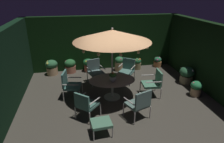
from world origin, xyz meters
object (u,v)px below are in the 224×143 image
object	(u,v)px
centerpiece_planter	(113,76)
patio_chair_south	(127,69)
potted_plant_left_near	(158,62)
patio_chair_east	(139,103)
potted_plant_right_near	(187,74)
patio_chair_southwest	(95,70)
patio_chair_north	(69,83)
ottoman_footrest	(101,123)
potted_plant_back_center	(137,64)
patio_umbrella	(112,36)
potted_plant_right_far	(70,66)
potted_plant_front_corner	(196,88)
potted_plant_left_far	(88,64)
potted_plant_back_left	(119,64)
patio_chair_northeast	(86,104)
potted_plant_back_right	(52,67)
patio_dining_table	(112,83)
patio_chair_southeast	(154,82)

from	to	relation	value
centerpiece_planter	patio_chair_south	size ratio (longest dim) A/B	0.36
potted_plant_left_near	patio_chair_east	bearing A→B (deg)	-119.72
potted_plant_right_near	potted_plant_left_near	bearing A→B (deg)	101.15
patio_chair_south	patio_chair_southwest	xyz separation A→B (m)	(-1.33, 0.22, -0.01)
patio_chair_north	ottoman_footrest	world-z (taller)	patio_chair_north
potted_plant_back_center	potted_plant_right_near	size ratio (longest dim) A/B	0.77
patio_umbrella	potted_plant_right_far	xyz separation A→B (m)	(-1.49, 2.72, -1.95)
patio_chair_east	potted_plant_back_center	size ratio (longest dim) A/B	1.79
patio_chair_south	potted_plant_right_near	size ratio (longest dim) A/B	1.36
potted_plant_right_near	potted_plant_front_corner	bearing A→B (deg)	-101.99
potted_plant_right_near	potted_plant_left_far	distance (m)	4.45
patio_chair_north	potted_plant_right_far	world-z (taller)	patio_chair_north
patio_chair_east	potted_plant_back_left	distance (m)	3.95
patio_chair_northeast	patio_chair_south	xyz separation A→B (m)	(1.90, 2.35, 0.04)
ottoman_footrest	potted_plant_back_right	bearing A→B (deg)	110.14
patio_chair_northeast	patio_chair_south	world-z (taller)	patio_chair_south
patio_dining_table	potted_plant_right_far	world-z (taller)	patio_dining_table
patio_chair_east	potted_plant_left_far	bearing A→B (deg)	106.24
patio_umbrella	patio_chair_east	distance (m)	2.29
patio_chair_east	patio_chair_southeast	bearing A→B (deg)	53.14
patio_chair_south	ottoman_footrest	xyz separation A→B (m)	(-1.55, -3.12, -0.22)
potted_plant_back_left	potted_plant_front_corner	size ratio (longest dim) A/B	1.20
patio_chair_southwest	patio_dining_table	bearing A→B (deg)	-72.80
patio_umbrella	patio_chair_southeast	distance (m)	2.30
patio_chair_east	potted_plant_left_near	bearing A→B (deg)	60.28
patio_chair_east	potted_plant_right_far	bearing A→B (deg)	116.17
centerpiece_planter	potted_plant_right_near	size ratio (longest dim) A/B	0.49
patio_chair_northeast	potted_plant_back_center	xyz separation A→B (m)	(2.77, 3.64, -0.25)
patio_chair_east	patio_chair_northeast	bearing A→B (deg)	169.01
potted_plant_left_near	potted_plant_front_corner	xyz separation A→B (m)	(0.18, -3.11, 0.07)
patio_chair_southeast	potted_plant_front_corner	world-z (taller)	patio_chair_southeast
potted_plant_back_center	potted_plant_right_far	size ratio (longest dim) A/B	0.86
patio_umbrella	patio_chair_north	bearing A→B (deg)	168.41
patio_umbrella	patio_chair_southwest	world-z (taller)	patio_umbrella
patio_dining_table	patio_chair_north	distance (m)	1.52
patio_chair_north	potted_plant_right_near	distance (m)	4.78
centerpiece_planter	potted_plant_left_far	bearing A→B (deg)	102.59
patio_chair_northeast	potted_plant_left_far	xyz separation A→B (m)	(0.36, 3.80, -0.18)
potted_plant_front_corner	potted_plant_back_right	xyz separation A→B (m)	(-5.36, 3.05, 0.05)
patio_chair_east	potted_plant_back_right	xyz separation A→B (m)	(-2.86, 4.02, -0.19)
potted_plant_right_far	potted_plant_left_near	world-z (taller)	potted_plant_right_far
ottoman_footrest	potted_plant_right_far	world-z (taller)	potted_plant_right_far
patio_chair_south	potted_plant_left_near	size ratio (longest dim) A/B	1.93
patio_chair_east	potted_plant_left_near	distance (m)	4.70
patio_chair_north	ottoman_footrest	xyz separation A→B (m)	(0.83, -2.20, -0.21)
patio_chair_southeast	potted_plant_back_right	distance (m)	4.70
patio_umbrella	potted_plant_back_right	xyz separation A→B (m)	(-2.31, 2.60, -1.90)
patio_umbrella	potted_plant_back_left	xyz separation A→B (m)	(0.84, 2.51, -1.92)
patio_umbrella	patio_chair_north	xyz separation A→B (m)	(-1.49, 0.31, -1.72)
patio_chair_east	patio_chair_southwest	distance (m)	3.03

